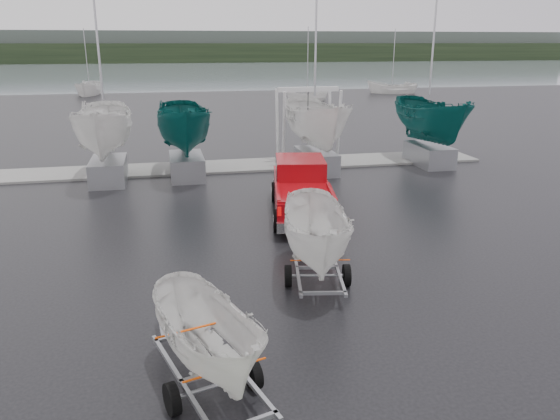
% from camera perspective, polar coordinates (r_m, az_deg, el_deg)
% --- Properties ---
extents(ground_plane, '(120.00, 120.00, 0.00)m').
position_cam_1_polar(ground_plane, '(16.83, -3.64, -5.20)').
color(ground_plane, black).
rests_on(ground_plane, ground).
extents(lake, '(300.00, 300.00, 0.00)m').
position_cam_1_polar(lake, '(115.61, -11.43, 13.65)').
color(lake, gray).
rests_on(lake, ground).
extents(dock, '(30.00, 3.00, 0.12)m').
position_cam_1_polar(dock, '(29.20, -7.54, 4.46)').
color(dock, gray).
rests_on(dock, ground).
extents(treeline, '(300.00, 8.00, 6.00)m').
position_cam_1_polar(treeline, '(185.45, -12.00, 15.75)').
color(treeline, black).
rests_on(treeline, ground).
extents(far_hill, '(300.00, 6.00, 10.00)m').
position_cam_1_polar(far_hill, '(193.43, -12.07, 16.38)').
color(far_hill, '#4C5651').
rests_on(far_hill, ground).
extents(pickup_truck, '(3.11, 6.31, 2.01)m').
position_cam_1_polar(pickup_truck, '(21.10, 2.23, 2.47)').
color(pickup_truck, maroon).
rests_on(pickup_truck, ground).
extents(trailer_hitched, '(2.09, 3.75, 5.23)m').
position_cam_1_polar(trailer_hitched, '(14.36, 4.06, 2.74)').
color(trailer_hitched, '#94979D').
rests_on(trailer_hitched, ground).
extents(trailer_parked, '(2.14, 3.79, 4.33)m').
position_cam_1_polar(trailer_parked, '(9.81, -7.78, -7.25)').
color(trailer_parked, '#94979D').
rests_on(trailer_parked, ground).
extents(boat_hoist, '(3.30, 2.18, 4.12)m').
position_cam_1_polar(boat_hoist, '(29.67, 2.92, 9.92)').
color(boat_hoist, silver).
rests_on(boat_hoist, ground).
extents(keelboat_0, '(2.63, 3.20, 10.80)m').
position_cam_1_polar(keelboat_0, '(26.63, -18.17, 11.56)').
color(keelboat_0, '#94979D').
rests_on(keelboat_0, ground).
extents(keelboat_1, '(2.56, 3.20, 7.90)m').
position_cam_1_polar(keelboat_1, '(26.73, -10.10, 11.90)').
color(keelboat_1, '#94979D').
rests_on(keelboat_1, ground).
extents(keelboat_2, '(2.62, 3.20, 10.79)m').
position_cam_1_polar(keelboat_2, '(27.58, 3.95, 12.48)').
color(keelboat_2, '#94979D').
rests_on(keelboat_2, ground).
extents(keelboat_3, '(2.54, 3.20, 10.71)m').
position_cam_1_polar(keelboat_3, '(30.27, 15.82, 12.07)').
color(keelboat_3, '#94979D').
rests_on(keelboat_3, ground).
extents(moored_boat_1, '(3.02, 3.08, 11.67)m').
position_cam_1_polar(moored_boat_1, '(74.14, -19.23, 11.28)').
color(moored_boat_1, silver).
rests_on(moored_boat_1, ground).
extents(moored_boat_2, '(2.65, 2.62, 10.74)m').
position_cam_1_polar(moored_boat_2, '(62.27, 2.86, 11.25)').
color(moored_boat_2, silver).
rests_on(moored_boat_2, ground).
extents(moored_boat_3, '(3.16, 3.12, 11.21)m').
position_cam_1_polar(moored_boat_3, '(73.69, 11.58, 11.84)').
color(moored_boat_3, silver).
rests_on(moored_boat_3, ground).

